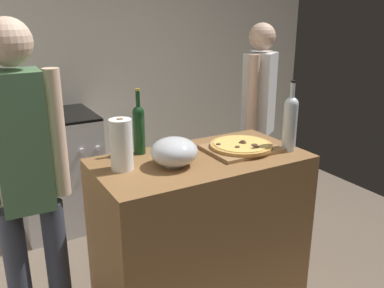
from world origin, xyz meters
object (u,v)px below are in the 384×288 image
(mixing_bowl, at_px, (174,152))
(wine_bottle_green, at_px, (290,121))
(stove, at_px, (59,171))
(person_in_stripes, at_px, (26,179))
(paper_towel_roll, at_px, (121,145))
(pizza, at_px, (241,145))
(person_in_red, at_px, (258,117))
(wine_bottle_amber, at_px, (139,127))

(mixing_bowl, bearing_deg, wine_bottle_green, -8.80)
(stove, distance_m, person_in_stripes, 1.47)
(paper_towel_roll, xyz_separation_m, person_in_stripes, (-0.46, -0.01, -0.09))
(pizza, distance_m, person_in_stripes, 1.16)
(mixing_bowl, bearing_deg, pizza, 3.48)
(paper_towel_roll, relative_size, wine_bottle_green, 0.66)
(mixing_bowl, bearing_deg, person_in_red, 30.34)
(person_in_red, bearing_deg, person_in_stripes, -163.32)
(mixing_bowl, relative_size, person_in_red, 0.15)
(pizza, bearing_deg, stove, 119.21)
(paper_towel_roll, relative_size, person_in_stripes, 0.16)
(person_in_stripes, bearing_deg, wine_bottle_amber, 16.58)
(pizza, xyz_separation_m, stove, (-0.77, 1.38, -0.49))
(wine_bottle_amber, height_order, person_in_stripes, person_in_stripes)
(wine_bottle_green, xyz_separation_m, stove, (-1.01, 1.51, -0.63))
(wine_bottle_amber, distance_m, stove, 1.31)
(wine_bottle_amber, distance_m, person_in_red, 1.16)
(stove, relative_size, person_in_red, 0.60)
(paper_towel_roll, distance_m, stove, 1.45)
(paper_towel_roll, bearing_deg, wine_bottle_green, -11.64)
(wine_bottle_amber, xyz_separation_m, person_in_stripes, (-0.63, -0.19, -0.11))
(mixing_bowl, distance_m, wine_bottle_green, 0.70)
(wine_bottle_green, bearing_deg, paper_towel_roll, 168.36)
(paper_towel_roll, distance_m, person_in_red, 1.38)
(pizza, height_order, person_in_stripes, person_in_stripes)
(wine_bottle_amber, relative_size, stove, 0.38)
(wine_bottle_green, height_order, stove, wine_bottle_green)
(paper_towel_roll, bearing_deg, stove, 93.02)
(mixing_bowl, relative_size, wine_bottle_green, 0.61)
(stove, bearing_deg, wine_bottle_green, -56.31)
(person_in_stripes, bearing_deg, wine_bottle_green, -7.52)
(wine_bottle_green, distance_m, person_in_red, 0.80)
(mixing_bowl, bearing_deg, person_in_stripes, 173.72)
(paper_towel_roll, bearing_deg, pizza, -4.86)
(pizza, relative_size, stove, 0.37)
(pizza, xyz_separation_m, person_in_stripes, (-1.16, 0.05, 0.01))
(wine_bottle_green, bearing_deg, wine_bottle_amber, 153.99)
(mixing_bowl, xyz_separation_m, wine_bottle_amber, (-0.08, 0.27, 0.08))
(wine_bottle_green, distance_m, person_in_stripes, 1.42)
(mixing_bowl, bearing_deg, stove, 102.89)
(mixing_bowl, bearing_deg, wine_bottle_amber, 106.66)
(pizza, height_order, person_in_red, person_in_red)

